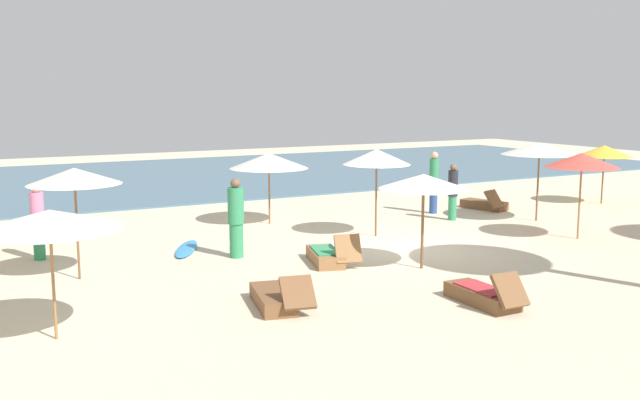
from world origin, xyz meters
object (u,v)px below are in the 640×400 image
at_px(umbrella_7, 74,176).
at_px(person_1, 38,221).
at_px(lounger_2, 485,204).
at_px(umbrella_6, 377,157).
at_px(umbrella_3, 49,220).
at_px(umbrella_5, 604,151).
at_px(umbrella_8, 539,149).
at_px(surfboard, 187,249).
at_px(lounger_1, 327,256).
at_px(umbrella_0, 582,160).
at_px(umbrella_1, 269,161).
at_px(lounger_3, 484,295).
at_px(lounger_0, 275,298).
at_px(person_2, 236,218).
at_px(umbrella_2, 424,182).
at_px(person_0, 453,191).
at_px(person_3, 434,181).

bearing_deg(umbrella_7, person_1, 102.68).
bearing_deg(lounger_2, umbrella_6, -160.76).
xyz_separation_m(umbrella_3, umbrella_5, (18.64, 5.25, -0.09)).
bearing_deg(umbrella_8, surfboard, 173.62).
bearing_deg(lounger_1, umbrella_0, -6.28).
xyz_separation_m(umbrella_1, umbrella_5, (11.65, -2.04, -0.04)).
relative_size(umbrella_3, umbrella_7, 0.97).
distance_m(umbrella_1, umbrella_6, 3.48).
bearing_deg(umbrella_5, lounger_3, -148.44).
bearing_deg(lounger_0, umbrella_8, 21.20).
height_order(lounger_1, person_2, person_2).
xyz_separation_m(umbrella_5, lounger_2, (-4.39, 0.97, -1.65)).
height_order(umbrella_1, umbrella_2, umbrella_2).
bearing_deg(lounger_3, umbrella_3, 165.68).
bearing_deg(umbrella_6, person_0, 15.41).
relative_size(lounger_3, person_1, 0.95).
bearing_deg(umbrella_2, person_3, 50.54).
distance_m(umbrella_7, person_2, 3.79).
bearing_deg(umbrella_8, umbrella_6, 175.99).
relative_size(person_0, surfboard, 0.86).
bearing_deg(person_2, umbrella_6, 6.80).
bearing_deg(umbrella_5, umbrella_6, -174.49).
relative_size(umbrella_8, lounger_2, 1.33).
bearing_deg(umbrella_8, person_1, 172.42).
distance_m(umbrella_6, person_3, 4.30).
bearing_deg(lounger_1, lounger_0, -134.88).
relative_size(umbrella_3, umbrella_8, 0.96).
height_order(umbrella_1, person_0, umbrella_1).
distance_m(umbrella_0, umbrella_2, 5.54).
distance_m(lounger_1, surfboard, 3.69).
distance_m(umbrella_5, lounger_3, 13.60).
relative_size(lounger_0, lounger_2, 1.02).
bearing_deg(umbrella_3, umbrella_6, 26.17).
xyz_separation_m(lounger_3, person_2, (-2.58, 5.62, 0.76)).
relative_size(person_2, person_3, 0.95).
xyz_separation_m(umbrella_1, umbrella_3, (-6.99, -7.29, 0.05)).
xyz_separation_m(umbrella_5, umbrella_6, (-9.89, -0.95, 0.31)).
bearing_deg(surfboard, lounger_2, 6.18).
bearing_deg(lounger_0, person_1, 118.77).
relative_size(lounger_0, lounger_3, 1.07).
relative_size(umbrella_2, umbrella_5, 1.04).
relative_size(umbrella_5, lounger_1, 1.16).
bearing_deg(lounger_3, umbrella_6, 75.22).
xyz_separation_m(lounger_0, lounger_1, (2.41, 2.42, 0.01)).
xyz_separation_m(lounger_1, person_3, (6.18, 4.18, 0.85)).
height_order(lounger_1, person_0, person_0).
xyz_separation_m(lounger_0, lounger_3, (3.41, -1.66, 0.01)).
bearing_deg(person_1, lounger_0, -61.23).
height_order(umbrella_6, lounger_2, umbrella_6).
height_order(person_1, surfboard, person_1).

